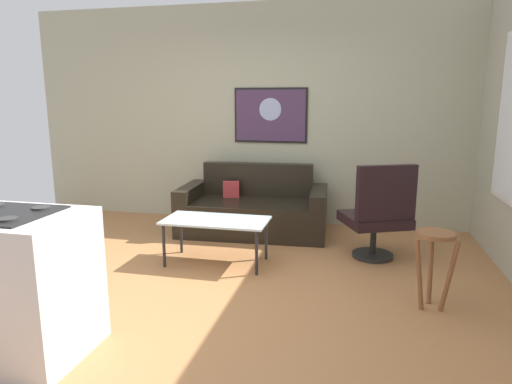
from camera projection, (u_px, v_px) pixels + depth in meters
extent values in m
cube|color=#A87042|center=(204.00, 295.00, 3.81)|extent=(6.40, 6.40, 0.04)
cube|color=#A8A88C|center=(264.00, 115.00, 5.84)|extent=(6.40, 0.05, 2.80)
cube|color=black|center=(253.00, 217.00, 5.47)|extent=(1.43, 0.94, 0.40)
cube|color=black|center=(258.00, 179.00, 5.74)|extent=(1.40, 0.23, 0.41)
cube|color=black|center=(191.00, 208.00, 5.59)|extent=(0.22, 0.88, 0.57)
cube|color=black|center=(318.00, 213.00, 5.32)|extent=(0.22, 0.88, 0.57)
cube|color=#B13435|center=(231.00, 189.00, 5.62)|extent=(0.22, 0.15, 0.20)
cube|color=silver|center=(216.00, 220.00, 4.41)|extent=(1.02, 0.52, 0.02)
cylinder|color=#232326|center=(164.00, 246.00, 4.35)|extent=(0.03, 0.03, 0.43)
cylinder|color=#232326|center=(257.00, 253.00, 4.14)|extent=(0.03, 0.03, 0.43)
cylinder|color=#232326|center=(181.00, 233.00, 4.76)|extent=(0.03, 0.03, 0.43)
cylinder|color=#232326|center=(266.00, 239.00, 4.56)|extent=(0.03, 0.03, 0.43)
cylinder|color=black|center=(372.00, 255.00, 4.66)|extent=(0.42, 0.42, 0.04)
cylinder|color=black|center=(373.00, 236.00, 4.62)|extent=(0.06, 0.06, 0.37)
cube|color=black|center=(374.00, 220.00, 4.58)|extent=(0.78, 0.76, 0.10)
cube|color=black|center=(386.00, 193.00, 4.31)|extent=(0.58, 0.31, 0.54)
cylinder|color=brown|center=(436.00, 234.00, 3.40)|extent=(0.29, 0.29, 0.03)
cylinder|color=brown|center=(431.00, 267.00, 3.58)|extent=(0.04, 0.12, 0.58)
cylinder|color=brown|center=(419.00, 274.00, 3.43)|extent=(0.12, 0.09, 0.58)
cylinder|color=brown|center=(449.00, 277.00, 3.38)|extent=(0.12, 0.09, 0.58)
cube|color=black|center=(1.00, 213.00, 2.74)|extent=(0.60, 0.52, 0.01)
cylinder|color=#2D2D2D|center=(7.00, 219.00, 2.57)|extent=(0.11, 0.11, 0.01)
cylinder|color=#2D2D2D|center=(41.00, 208.00, 2.84)|extent=(0.11, 0.11, 0.01)
cube|color=black|center=(271.00, 115.00, 5.78)|extent=(0.95, 0.01, 0.70)
cube|color=#4A304F|center=(270.00, 115.00, 5.77)|extent=(0.90, 0.02, 0.65)
cylinder|color=#9EAAD0|center=(270.00, 109.00, 5.74)|extent=(0.29, 0.01, 0.29)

